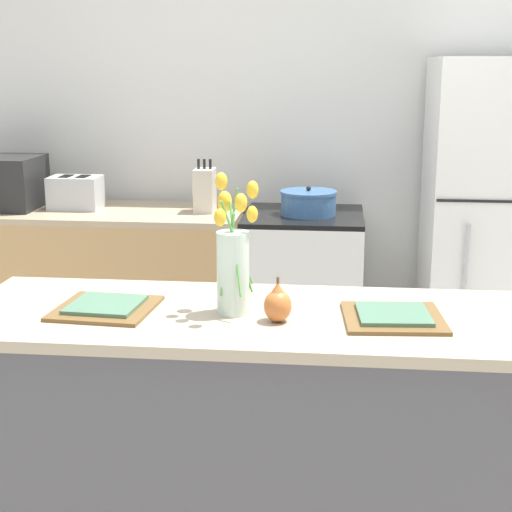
% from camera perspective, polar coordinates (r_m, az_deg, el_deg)
% --- Properties ---
extents(back_wall, '(5.20, 0.08, 2.70)m').
position_cam_1_polar(back_wall, '(4.32, 2.49, 9.94)').
color(back_wall, silver).
rests_on(back_wall, ground_plane).
extents(kitchen_island, '(1.80, 0.66, 0.89)m').
position_cam_1_polar(kitchen_island, '(2.61, -0.60, -13.44)').
color(kitchen_island, '#4C4C51').
rests_on(kitchen_island, ground_plane).
extents(back_counter, '(1.68, 0.60, 0.90)m').
position_cam_1_polar(back_counter, '(4.29, -12.26, -2.60)').
color(back_counter, tan).
rests_on(back_counter, ground_plane).
extents(stove_range, '(0.60, 0.61, 0.90)m').
position_cam_1_polar(stove_range, '(4.09, 3.40, -3.15)').
color(stove_range, silver).
rests_on(stove_range, ground_plane).
extents(refrigerator, '(0.68, 0.67, 1.67)m').
position_cam_1_polar(refrigerator, '(4.06, 16.99, 1.78)').
color(refrigerator, white).
rests_on(refrigerator, ground_plane).
extents(flower_vase, '(0.13, 0.18, 0.44)m').
position_cam_1_polar(flower_vase, '(2.39, -1.67, -0.42)').
color(flower_vase, silver).
rests_on(flower_vase, kitchen_island).
extents(pear_figurine, '(0.08, 0.08, 0.14)m').
position_cam_1_polar(pear_figurine, '(2.34, 1.59, -3.52)').
color(pear_figurine, '#C66B33').
rests_on(pear_figurine, kitchen_island).
extents(plate_setting_left, '(0.32, 0.32, 0.02)m').
position_cam_1_polar(plate_setting_left, '(2.51, -10.89, -3.66)').
color(plate_setting_left, brown).
rests_on(plate_setting_left, kitchen_island).
extents(plate_setting_right, '(0.32, 0.32, 0.02)m').
position_cam_1_polar(plate_setting_right, '(2.41, 9.95, -4.35)').
color(plate_setting_right, brown).
rests_on(plate_setting_right, kitchen_island).
extents(toaster, '(0.28, 0.18, 0.17)m').
position_cam_1_polar(toaster, '(4.20, -12.99, 4.52)').
color(toaster, '#B7BABC').
rests_on(toaster, back_counter).
extents(cooking_pot, '(0.28, 0.28, 0.14)m').
position_cam_1_polar(cooking_pot, '(3.94, 3.83, 3.89)').
color(cooking_pot, '#386093').
rests_on(cooking_pot, stove_range).
extents(knife_block, '(0.10, 0.14, 0.27)m').
position_cam_1_polar(knife_block, '(4.02, -3.75, 4.80)').
color(knife_block, beige).
rests_on(knife_block, back_counter).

